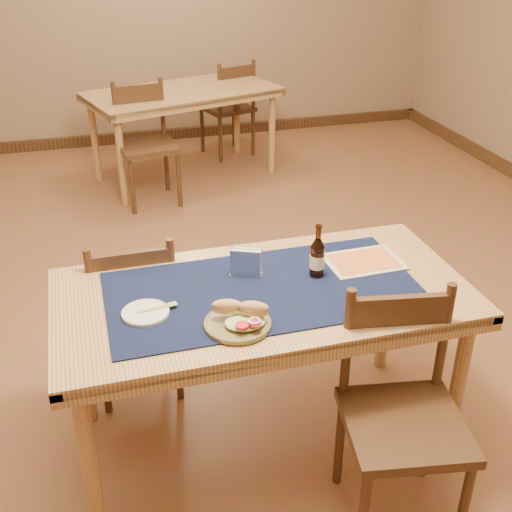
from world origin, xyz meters
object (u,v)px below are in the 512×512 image
object	(u,v)px
back_table	(183,100)
chair_main_far	(134,311)
main_table	(263,308)
beer_bottle	(317,257)
napkin_holder	(246,263)
chair_main_near	(402,412)
sandwich_plate	(240,320)

from	to	relation	value
back_table	chair_main_far	size ratio (longest dim) A/B	1.98
main_table	chair_main_far	size ratio (longest dim) A/B	1.88
beer_bottle	napkin_holder	bearing A→B (deg)	163.48
back_table	chair_main_near	xyz separation A→B (m)	(0.12, -3.69, -0.20)
main_table	beer_bottle	world-z (taller)	beer_bottle
main_table	back_table	world-z (taller)	same
sandwich_plate	back_table	bearing A→B (deg)	83.35
chair_main_far	beer_bottle	size ratio (longest dim) A/B	3.84
chair_main_near	napkin_holder	distance (m)	0.82
chair_main_near	sandwich_plate	distance (m)	0.67
main_table	chair_main_near	xyz separation A→B (m)	(0.37, -0.49, -0.20)
chair_main_near	napkin_holder	size ratio (longest dim) A/B	6.54
chair_main_far	napkin_holder	bearing A→B (deg)	-38.53
main_table	back_table	size ratio (longest dim) A/B	0.95
beer_bottle	napkin_holder	size ratio (longest dim) A/B	1.60
back_table	chair_main_far	world-z (taller)	chair_main_far
chair_main_far	beer_bottle	bearing A→B (deg)	-31.20
main_table	chair_main_far	bearing A→B (deg)	134.86
chair_main_near	beer_bottle	world-z (taller)	beer_bottle
chair_main_near	main_table	bearing A→B (deg)	127.03
main_table	chair_main_near	distance (m)	0.65
chair_main_near	beer_bottle	size ratio (longest dim) A/B	4.08
main_table	beer_bottle	size ratio (longest dim) A/B	7.22
main_table	sandwich_plate	distance (m)	0.28
main_table	napkin_holder	bearing A→B (deg)	105.17
chair_main_near	beer_bottle	distance (m)	0.67
napkin_holder	beer_bottle	bearing A→B (deg)	-16.52
main_table	chair_main_far	distance (m)	0.71
chair_main_far	sandwich_plate	world-z (taller)	chair_main_far
back_table	sandwich_plate	distance (m)	3.44
chair_main_near	sandwich_plate	size ratio (longest dim) A/B	3.78
chair_main_near	sandwich_plate	bearing A→B (deg)	151.69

